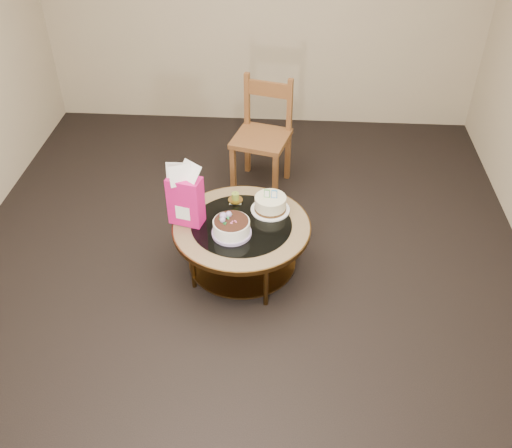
# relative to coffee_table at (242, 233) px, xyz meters

# --- Properties ---
(ground) EXTENTS (5.00, 5.00, 0.00)m
(ground) POSITION_rel_coffee_table_xyz_m (-0.00, 0.00, -0.38)
(ground) COLOR black
(ground) RESTS_ON ground
(room_walls) EXTENTS (4.52, 5.02, 2.61)m
(room_walls) POSITION_rel_coffee_table_xyz_m (-0.00, 0.00, 1.16)
(room_walls) COLOR tan
(room_walls) RESTS_ON ground
(coffee_table) EXTENTS (1.02, 1.02, 0.46)m
(coffee_table) POSITION_rel_coffee_table_xyz_m (0.00, 0.00, 0.00)
(coffee_table) COLOR brown
(coffee_table) RESTS_ON ground
(decorated_cake) EXTENTS (0.29, 0.29, 0.17)m
(decorated_cake) POSITION_rel_coffee_table_xyz_m (-0.06, -0.12, 0.13)
(decorated_cake) COLOR #9D85BC
(decorated_cake) RESTS_ON coffee_table
(cream_cake) EXTENTS (0.29, 0.29, 0.19)m
(cream_cake) POSITION_rel_coffee_table_xyz_m (0.20, 0.19, 0.14)
(cream_cake) COLOR white
(cream_cake) RESTS_ON coffee_table
(gift_bag) EXTENTS (0.27, 0.22, 0.48)m
(gift_bag) POSITION_rel_coffee_table_xyz_m (-0.40, 0.01, 0.32)
(gift_bag) COLOR #D71482
(gift_bag) RESTS_ON coffee_table
(pillar_candle) EXTENTS (0.11, 0.11, 0.08)m
(pillar_candle) POSITION_rel_coffee_table_xyz_m (-0.07, 0.28, 0.11)
(pillar_candle) COLOR #CDB854
(pillar_candle) RESTS_ON coffee_table
(dining_chair) EXTENTS (0.57, 0.57, 1.00)m
(dining_chair) POSITION_rel_coffee_table_xyz_m (0.08, 1.23, 0.13)
(dining_chair) COLOR brown
(dining_chair) RESTS_ON ground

